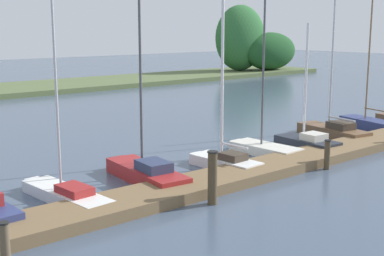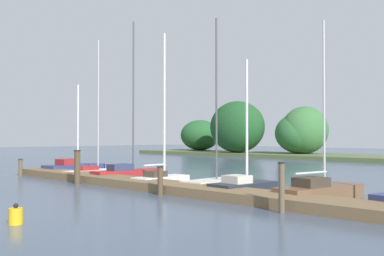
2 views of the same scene
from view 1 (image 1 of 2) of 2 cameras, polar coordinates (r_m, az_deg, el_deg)
The scene contains 11 objects.
dock_pier at distance 20.22m, azimuth 11.10°, elevation -3.49°, with size 25.18×1.80×0.35m.
sailboat_1 at distance 16.28m, azimuth -13.65°, elevation -6.63°, with size 1.27×4.01×7.79m.
sailboat_2 at distance 17.87m, azimuth -5.12°, elevation -4.55°, with size 1.48×4.22×8.32m.
sailboat_3 at distance 19.41m, azimuth 3.48°, elevation -3.17°, with size 1.18×3.09×7.09m.
sailboat_4 at distance 21.79m, azimuth 7.67°, elevation -1.97°, with size 1.34×3.26×7.40m.
sailboat_5 at distance 22.98m, azimuth 12.20°, elevation -1.39°, with size 1.35×3.08×5.28m.
sailboat_6 at distance 25.69m, azimuth 14.84°, elevation -0.21°, with size 1.68×4.05×6.43m.
sailboat_7 at distance 28.39m, azimuth 18.31°, elevation 0.63°, with size 1.67×3.35×7.08m.
mooring_piling_0 at distance 12.48m, azimuth -19.57°, elevation -11.61°, with size 0.24×0.24×0.97m.
mooring_piling_1 at distance 15.43m, azimuth 2.23°, elevation -5.39°, with size 0.32×0.32×1.60m.
mooring_piling_2 at distance 19.83m, azimuth 14.41°, elevation -2.79°, with size 0.24×0.24×1.10m.
Camera 1 is at (-15.31, -3.27, 5.13)m, focal length 49.33 mm.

